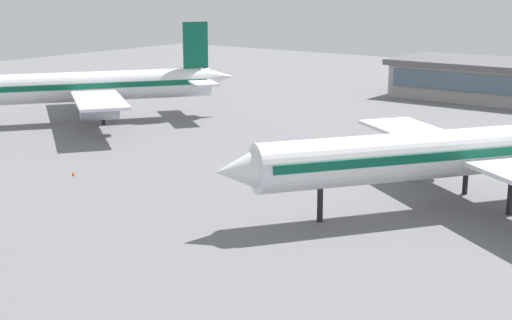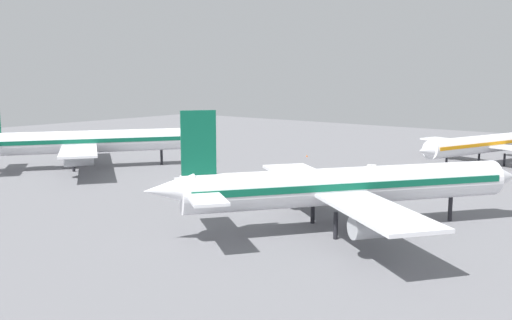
% 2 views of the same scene
% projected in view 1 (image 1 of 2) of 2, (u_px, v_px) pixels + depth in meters
% --- Properties ---
extents(ground, '(288.00, 288.00, 0.00)m').
position_uv_depth(ground, '(252.00, 168.00, 99.66)').
color(ground, slate).
extents(airplane_taxiing, '(41.06, 48.54, 17.23)m').
position_uv_depth(airplane_taxiing, '(81.00, 87.00, 130.88)').
color(airplane_taxiing, white).
rests_on(airplane_taxiing, ground).
extents(airplane_distant, '(41.17, 48.75, 17.16)m').
position_uv_depth(airplane_distant, '(465.00, 152.00, 81.47)').
color(airplane_distant, white).
rests_on(airplane_distant, ground).
extents(safety_cone_near_gate, '(0.44, 0.44, 0.60)m').
position_uv_depth(safety_cone_near_gate, '(73.00, 174.00, 95.74)').
color(safety_cone_near_gate, '#EA590C').
rests_on(safety_cone_near_gate, ground).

